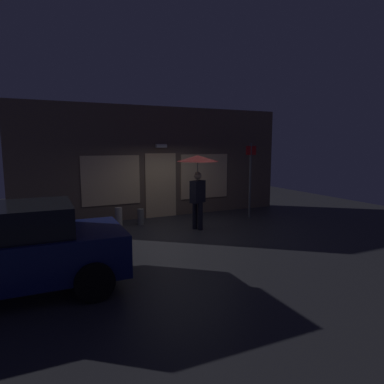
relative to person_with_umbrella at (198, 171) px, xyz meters
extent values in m
plane|color=#2D2D33|center=(-0.37, -0.05, -1.74)|extent=(18.00, 18.00, 0.00)
cube|color=brown|center=(-0.37, 2.30, 0.15)|extent=(9.42, 0.30, 3.77)
cube|color=#F9D199|center=(-0.37, 2.13, -0.64)|extent=(1.10, 0.04, 2.20)
cube|color=#F9D199|center=(-2.06, 2.13, -0.39)|extent=(1.88, 0.04, 1.60)
cube|color=#F9D199|center=(1.33, 2.13, -0.39)|extent=(1.88, 0.04, 1.60)
cube|color=white|center=(-0.37, 2.05, 0.71)|extent=(0.36, 0.16, 0.12)
cylinder|color=black|center=(-0.04, 0.09, -1.34)|extent=(0.15, 0.15, 0.80)
cylinder|color=black|center=(0.04, -0.09, -1.34)|extent=(0.15, 0.15, 0.80)
cube|color=black|center=(0.00, 0.00, -0.61)|extent=(0.52, 0.42, 0.65)
cube|color=silver|center=(0.06, 0.12, -0.61)|extent=(0.13, 0.08, 0.52)
cube|color=#B28C19|center=(0.06, 0.12, -0.63)|extent=(0.06, 0.04, 0.42)
sphere|color=tan|center=(0.00, 0.00, -0.14)|extent=(0.22, 0.22, 0.22)
cylinder|color=slate|center=(0.00, 0.00, -0.06)|extent=(0.02, 0.02, 1.03)
cone|color=#4C0C0C|center=(0.00, 0.00, 0.36)|extent=(1.21, 1.21, 0.18)
cube|color=navy|center=(-4.84, -2.58, -1.10)|extent=(3.95, 1.73, 0.73)
cube|color=black|center=(-4.84, -2.58, -0.48)|extent=(2.22, 1.50, 0.50)
cylinder|color=black|center=(-3.50, -1.77, -1.42)|extent=(0.64, 0.23, 0.64)
cylinder|color=black|center=(-3.53, -3.43, -1.42)|extent=(0.64, 0.23, 0.64)
cylinder|color=#595B60|center=(2.32, 0.69, -0.46)|extent=(0.07, 0.07, 2.55)
cube|color=red|center=(2.32, 0.67, 0.56)|extent=(0.40, 0.02, 0.30)
cylinder|color=slate|center=(-1.36, 1.27, -1.49)|extent=(0.20, 0.20, 0.50)
cylinder|color=#B2A899|center=(-2.06, 1.22, -1.43)|extent=(0.21, 0.21, 0.62)
camera|label=1|loc=(-4.30, -8.73, 0.75)|focal=31.48mm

